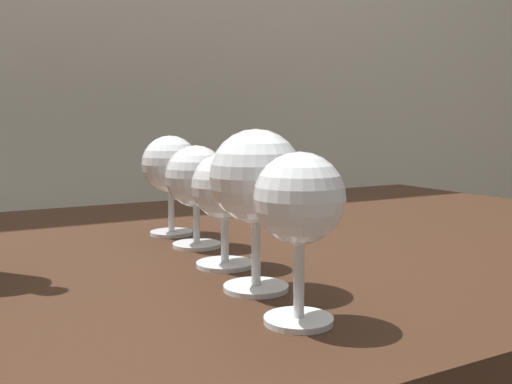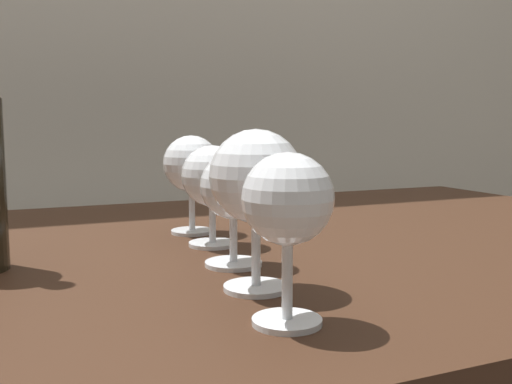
% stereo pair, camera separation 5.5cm
% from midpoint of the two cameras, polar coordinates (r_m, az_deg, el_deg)
% --- Properties ---
extents(dining_table, '(1.44, 0.88, 0.75)m').
position_cam_midpoint_polar(dining_table, '(0.82, 1.03, -10.86)').
color(dining_table, '#382114').
rests_on(dining_table, ground_plane).
extents(wine_glass_rose, '(0.07, 0.07, 0.14)m').
position_cam_midpoint_polar(wine_glass_rose, '(0.46, 6.57, -1.19)').
color(wine_glass_rose, white).
rests_on(wine_glass_rose, dining_table).
extents(wine_glass_pinot, '(0.09, 0.09, 0.16)m').
position_cam_midpoint_polar(wine_glass_pinot, '(0.55, 2.87, 1.34)').
color(wine_glass_pinot, white).
rests_on(wine_glass_pinot, dining_table).
extents(wine_glass_white, '(0.07, 0.07, 0.13)m').
position_cam_midpoint_polar(wine_glass_white, '(0.65, 0.19, 0.28)').
color(wine_glass_white, white).
rests_on(wine_glass_white, dining_table).
extents(wine_glass_amber, '(0.08, 0.08, 0.13)m').
position_cam_midpoint_polar(wine_glass_amber, '(0.76, -2.24, 1.32)').
color(wine_glass_amber, white).
rests_on(wine_glass_amber, dining_table).
extents(wine_glass_cabernet, '(0.08, 0.08, 0.14)m').
position_cam_midpoint_polar(wine_glass_cabernet, '(0.85, -4.48, 2.56)').
color(wine_glass_cabernet, white).
rests_on(wine_glass_cabernet, dining_table).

